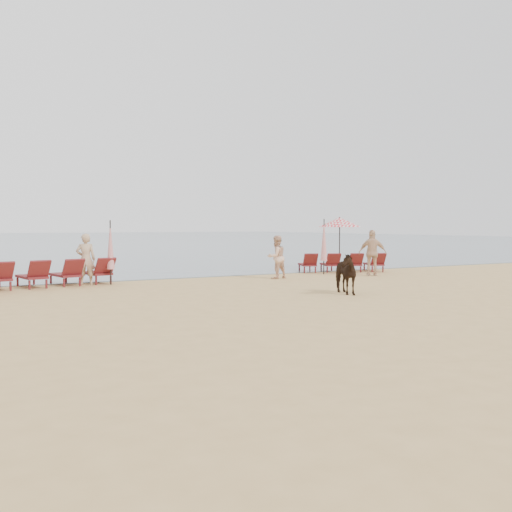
{
  "coord_description": "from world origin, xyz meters",
  "views": [
    {
      "loc": [
        -8.46,
        -10.7,
        2.07
      ],
      "look_at": [
        0.0,
        5.0,
        1.1
      ],
      "focal_mm": 40.0,
      "sensor_mm": 36.0,
      "label": 1
    }
  ],
  "objects": [
    {
      "name": "ground",
      "position": [
        0.0,
        0.0,
        0.0
      ],
      "size": [
        120.0,
        120.0,
        0.0
      ],
      "primitive_type": "plane",
      "color": "tan",
      "rests_on": "ground"
    },
    {
      "name": "sea",
      "position": [
        0.0,
        80.0,
        0.0
      ],
      "size": [
        160.0,
        140.0,
        0.06
      ],
      "primitive_type": "cube",
      "color": "#51606B",
      "rests_on": "ground"
    },
    {
      "name": "lounger_cluster_left",
      "position": [
        -5.5,
        9.28,
        0.44
      ],
      "size": [
        4.27,
        2.42,
        0.64
      ],
      "rotation": [
        0.0,
        0.0,
        0.18
      ],
      "color": "maroon",
      "rests_on": "ground"
    },
    {
      "name": "lounger_cluster_right",
      "position": [
        6.8,
        9.61,
        0.4
      ],
      "size": [
        3.94,
        2.76,
        0.58
      ],
      "rotation": [
        0.0,
        0.0,
        -0.37
      ],
      "color": "maroon",
      "rests_on": "ground"
    },
    {
      "name": "umbrella_open_right",
      "position": [
        7.55,
        10.8,
        2.2
      ],
      "size": [
        2.0,
        2.0,
        2.44
      ],
      "rotation": [
        0.0,
        0.0,
        -0.4
      ],
      "color": "black",
      "rests_on": "ground"
    },
    {
      "name": "umbrella_closed_left",
      "position": [
        -3.56,
        9.01,
        1.38
      ],
      "size": [
        0.27,
        0.27,
        2.24
      ],
      "rotation": [
        0.0,
        0.0,
        0.14
      ],
      "color": "black",
      "rests_on": "ground"
    },
    {
      "name": "umbrella_closed_right",
      "position": [
        5.4,
        9.0,
        1.43
      ],
      "size": [
        0.28,
        0.28,
        2.33
      ],
      "rotation": [
        0.0,
        0.0,
        -0.27
      ],
      "color": "black",
      "rests_on": "ground"
    },
    {
      "name": "cow",
      "position": [
        1.93,
        3.11,
        0.62
      ],
      "size": [
        0.97,
        1.58,
        1.24
      ],
      "primitive_type": "imported",
      "rotation": [
        0.0,
        0.0,
        -0.22
      ],
      "color": "black",
      "rests_on": "ground"
    },
    {
      "name": "beachgoer_left",
      "position": [
        -4.34,
        9.31,
        0.89
      ],
      "size": [
        0.75,
        0.6,
        1.79
      ],
      "primitive_type": "imported",
      "rotation": [
        0.0,
        0.0,
        2.85
      ],
      "color": "tan",
      "rests_on": "ground"
    },
    {
      "name": "beachgoer_right_a",
      "position": [
        2.66,
        8.26,
        0.83
      ],
      "size": [
        0.9,
        0.75,
        1.67
      ],
      "primitive_type": "imported",
      "rotation": [
        0.0,
        0.0,
        3.29
      ],
      "color": "#DEAB8B",
      "rests_on": "ground"
    },
    {
      "name": "beachgoer_right_b",
      "position": [
        6.7,
        7.44,
        0.94
      ],
      "size": [
        1.14,
        1.05,
        1.88
      ],
      "primitive_type": "imported",
      "rotation": [
        0.0,
        0.0,
        2.46
      ],
      "color": "tan",
      "rests_on": "ground"
    }
  ]
}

